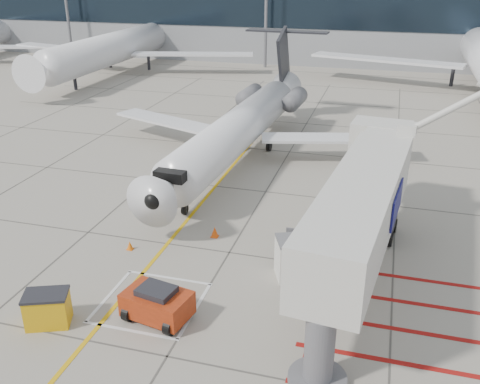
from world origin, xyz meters
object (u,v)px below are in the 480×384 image
(jet_bridge, at_px, (359,219))
(pushback_tug, at_px, (157,303))
(regional_jet, at_px, (227,116))
(spill_bin, at_px, (47,309))

(jet_bridge, bearing_deg, pushback_tug, -144.17)
(regional_jet, height_order, spill_bin, regional_jet)
(pushback_tug, relative_size, spill_bin, 1.60)
(regional_jet, bearing_deg, spill_bin, -93.07)
(jet_bridge, bearing_deg, spill_bin, -147.23)
(pushback_tug, xyz_separation_m, spill_bin, (-4.10, -1.52, -0.06))
(jet_bridge, height_order, pushback_tug, jet_bridge)
(jet_bridge, distance_m, spill_bin, 13.26)
(pushback_tug, bearing_deg, regional_jet, 108.14)
(jet_bridge, relative_size, spill_bin, 10.69)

